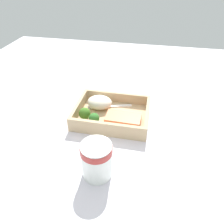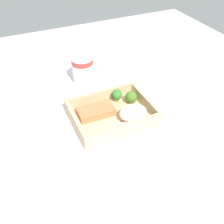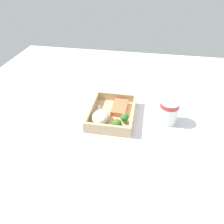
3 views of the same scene
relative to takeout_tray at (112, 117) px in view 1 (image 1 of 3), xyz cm
name	(u,v)px [view 1 (image 1 of 3)]	position (x,y,z in cm)	size (l,w,h in cm)	color
ground_plane	(112,120)	(0.00, 0.00, -1.60)	(160.00, 160.00, 2.00)	silver
takeout_tray	(112,117)	(0.00, 0.00, 0.00)	(25.33, 19.57, 1.20)	tan
tray_rim	(112,111)	(0.00, 0.00, 2.54)	(25.33, 19.57, 3.87)	tan
salmon_fillet	(123,119)	(-4.39, 2.80, 1.79)	(11.67, 6.46, 2.38)	#E36E44
mashed_potatoes	(100,102)	(5.40, -3.99, 2.84)	(9.01, 7.18, 4.49)	beige
broccoli_floret_1	(85,114)	(8.73, 3.62, 2.79)	(4.03, 4.03, 4.27)	#7EA15E
broccoli_floret_2	(94,118)	(4.69, 6.16, 3.22)	(3.49, 3.49, 4.49)	#809B52
fork	(106,106)	(3.18, -4.89, 0.82)	(15.68, 5.72, 0.44)	white
paper_cup	(97,158)	(-0.97, 24.21, 5.13)	(7.99, 7.99, 10.23)	white
receipt_slip	(105,82)	(8.13, -25.14, -0.48)	(8.99, 11.66, 0.24)	white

